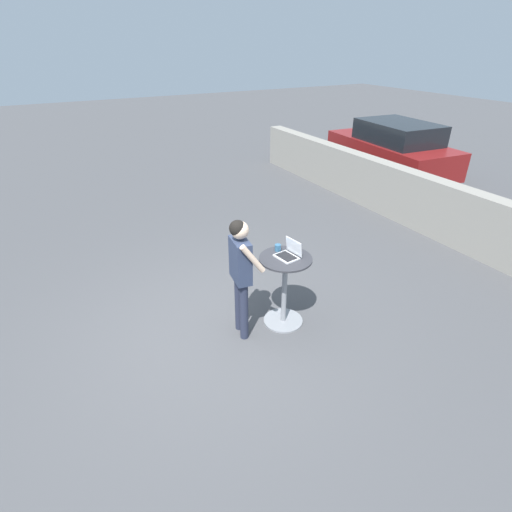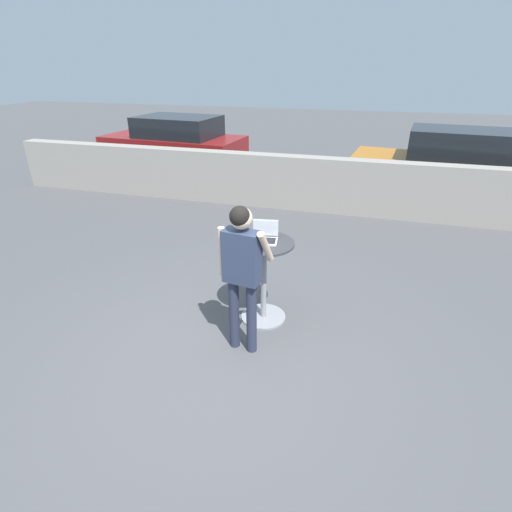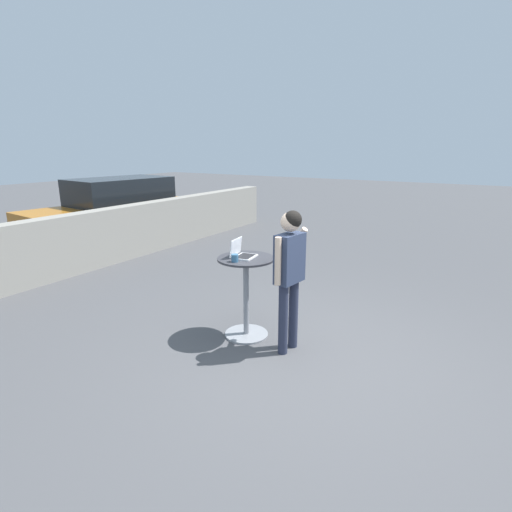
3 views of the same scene
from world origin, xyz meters
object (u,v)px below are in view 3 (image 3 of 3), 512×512
Objects in this scene: standing_person at (289,265)px; parked_car_near_street at (117,209)px; laptop at (242,253)px; cafe_table at (246,290)px; coffee_mug at (235,258)px.

parked_car_near_street is at bearing 65.25° from standing_person.
standing_person reaches higher than laptop.
cafe_table is 0.47m from laptop.
coffee_mug is 6.53m from parked_car_near_street.
standing_person reaches higher than coffee_mug.
coffee_mug is 0.65m from standing_person.
laptop reaches higher than cafe_table.
parked_car_near_street reaches higher than cafe_table.
cafe_table is 0.76m from standing_person.
coffee_mug is 0.03× the size of parked_car_near_street.
cafe_table is 0.51m from coffee_mug.
cafe_table is 3.15× the size of laptop.
laptop is (-0.01, 0.05, 0.47)m from cafe_table.
standing_person is (-0.06, -0.67, -0.03)m from laptop.
standing_person is (-0.06, -0.62, 0.44)m from cafe_table.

